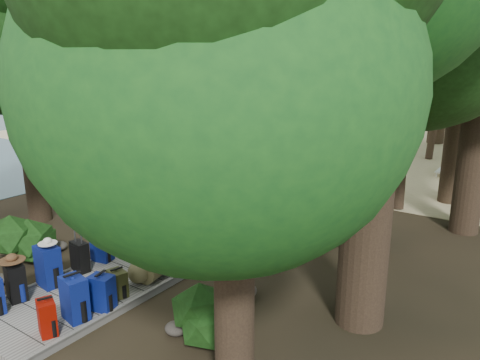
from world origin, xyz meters
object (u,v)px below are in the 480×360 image
Objects in this scene: backpack_left_d at (102,247)px; backpack_right_a at (47,316)px; lone_suitcase_on_sand at (345,164)px; backpack_left_b at (15,280)px; backpack_right_d at (117,282)px; duffel_right_khaki at (154,267)px; suitcase_on_boardwalk at (80,257)px; kayak at (294,150)px; backpack_right_c at (102,291)px; backpack_right_b at (74,296)px; duffel_right_black at (165,262)px; sun_lounger at (447,167)px; backpack_left_c at (48,264)px.

backpack_right_a is (1.45, -2.23, 0.00)m from backpack_left_d.
backpack_left_b is at bearing -97.53° from lone_suitcase_on_sand.
lone_suitcase_on_sand is (-0.36, 11.11, -0.02)m from backpack_right_d.
lone_suitcase_on_sand is (1.06, 10.28, -0.06)m from backpack_left_d.
suitcase_on_boardwalk reaches higher than duffel_right_khaki.
suitcase_on_boardwalk is at bearing -97.83° from backpack_left_d.
suitcase_on_boardwalk reaches higher than kayak.
backpack_right_c is 0.48m from backpack_right_d.
backpack_right_b is 1.81m from suitcase_on_boardwalk.
backpack_left_b is 1.63m from backpack_right_c.
duffel_right_khaki is (-0.01, 2.28, -0.08)m from backpack_right_a.
duffel_right_black is 12.10m from sun_lounger.
backpack_left_d is 0.33× the size of sun_lounger.
backpack_left_c is 1.40× the size of backpack_right_a.
duffel_right_khaki is 1.00× the size of duffel_right_black.
lone_suitcase_on_sand reaches higher than kayak.
backpack_left_c is (0.01, 0.63, 0.06)m from backpack_left_b.
backpack_left_b is 1.05× the size of lone_suitcase_on_sand.
backpack_right_b reaches higher than kayak.
backpack_right_c is 13.67m from sun_lounger.
backpack_right_a is 0.91× the size of duffel_right_black.
sun_lounger is (2.78, 12.08, -0.03)m from duffel_right_khaki.
backpack_right_c is at bearing -16.52° from suitcase_on_boardwalk.
backpack_right_c is 0.22× the size of kayak.
backpack_right_a is 1.40m from backpack_right_d.
backpack_right_b reaches higher than backpack_right_c.
duffel_right_khaki is at bearing 32.45° from suitcase_on_boardwalk.
backpack_left_c is at bearing 169.63° from backpack_right_a.
kayak is at bearing 116.01° from backpack_right_b.
duffel_right_khaki is at bearing 101.65° from backpack_right_d.
backpack_right_d is 0.77× the size of lone_suitcase_on_sand.
lone_suitcase_on_sand is 0.23× the size of kayak.
sun_lounger is (2.66, 13.41, -0.14)m from backpack_right_c.
backpack_right_b reaches higher than duffel_right_black.
backpack_right_a is 0.20× the size of kayak.
lone_suitcase_on_sand is at bearing 79.63° from backpack_right_c.
backpack_left_b is 1.42m from backpack_right_a.
backpack_right_a is 14.95m from kayak.
backpack_left_d is 0.99× the size of backpack_right_a.
lone_suitcase_on_sand reaches higher than duffel_right_khaki.
lone_suitcase_on_sand is at bearing 105.04° from backpack_right_d.
suitcase_on_boardwalk is at bearing -98.22° from lone_suitcase_on_sand.
sun_lounger is (6.39, -0.15, 0.14)m from kayak.
backpack_left_b is 1.08× the size of duffel_right_black.
duffel_right_khaki is (0.00, 1.77, -0.18)m from backpack_right_b.
backpack_right_d is at bearing -2.04° from suitcase_on_boardwalk.
backpack_right_d is (-0.02, 0.89, -0.14)m from backpack_right_b.
backpack_right_a reaches higher than backpack_right_d.
duffel_right_black is (-0.13, 1.64, -0.13)m from backpack_right_c.
backpack_right_c is 1.34m from duffel_right_khaki.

